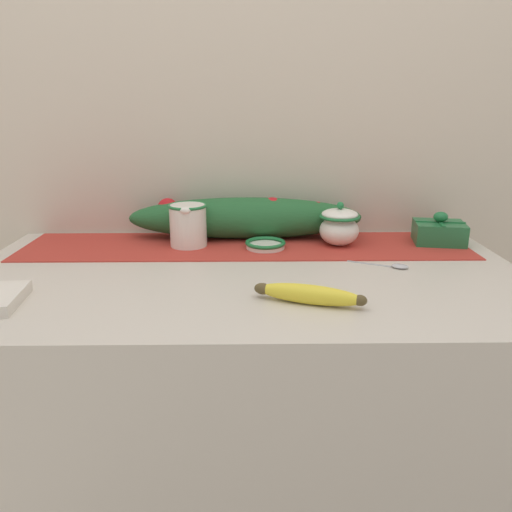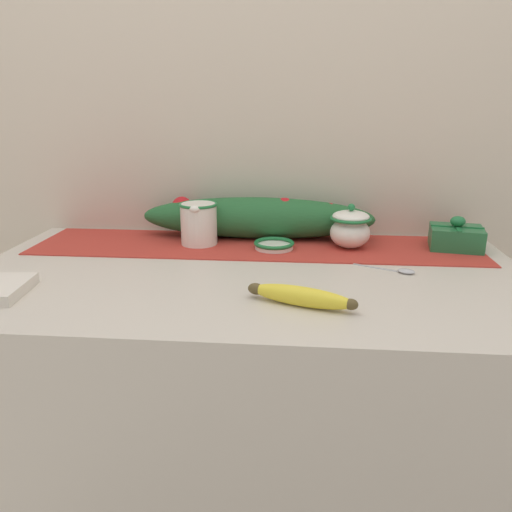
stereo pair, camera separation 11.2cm
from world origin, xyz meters
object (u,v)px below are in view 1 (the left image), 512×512
object	(u,v)px
cream_pitcher	(188,224)
gift_box	(439,232)
spoon	(397,266)
small_dish	(265,244)
sugar_bowl	(339,226)
banana	(309,294)

from	to	relation	value
cream_pitcher	gift_box	bearing A→B (deg)	1.42
spoon	small_dish	bearing A→B (deg)	177.61
cream_pitcher	spoon	bearing A→B (deg)	-20.46
sugar_bowl	small_dish	distance (m)	0.21
cream_pitcher	gift_box	distance (m)	0.70
small_dish	spoon	xyz separation A→B (m)	(0.31, -0.16, -0.01)
cream_pitcher	sugar_bowl	bearing A→B (deg)	-0.20
small_dish	spoon	distance (m)	0.35
sugar_bowl	gift_box	xyz separation A→B (m)	(0.29, 0.02, -0.02)
cream_pitcher	banana	distance (m)	0.50
spoon	gift_box	world-z (taller)	gift_box
banana	spoon	xyz separation A→B (m)	(0.24, 0.22, -0.02)
spoon	gift_box	size ratio (longest dim) A/B	0.94
cream_pitcher	spoon	world-z (taller)	cream_pitcher
banana	spoon	size ratio (longest dim) A/B	1.57
sugar_bowl	spoon	world-z (taller)	sugar_bowl
banana	gift_box	size ratio (longest dim) A/B	1.47
sugar_bowl	banana	world-z (taller)	sugar_bowl
small_dish	cream_pitcher	bearing A→B (deg)	171.92
cream_pitcher	gift_box	world-z (taller)	cream_pitcher
small_dish	spoon	world-z (taller)	small_dish
gift_box	small_dish	bearing A→B (deg)	-174.49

